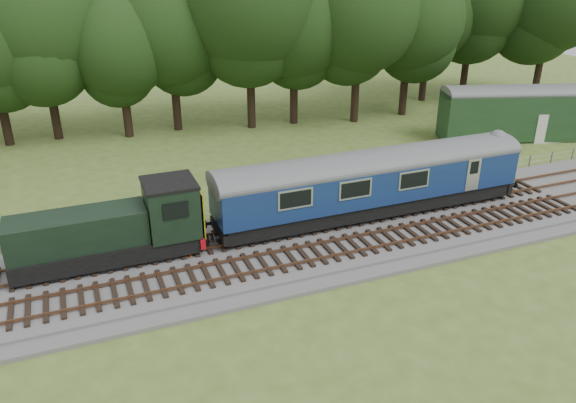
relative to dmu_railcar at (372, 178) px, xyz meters
name	(u,v)px	position (x,y,z in m)	size (l,w,h in m)	color
ground	(292,248)	(-5.40, -1.40, -2.61)	(120.00, 120.00, 0.00)	#4A5E22
ballast	(292,245)	(-5.40, -1.40, -2.43)	(70.00, 7.00, 0.35)	#4C4C4F
track_north	(282,229)	(-5.40, 0.00, -2.19)	(67.20, 2.40, 0.21)	black
track_south	(304,255)	(-5.40, -3.00, -2.19)	(67.20, 2.40, 0.21)	black
fence	(263,213)	(-5.40, 3.10, -2.61)	(64.00, 0.12, 1.00)	#6B6054
tree_line	(195,132)	(-5.40, 20.60, -2.61)	(70.00, 8.00, 18.00)	black
dmu_railcar	(372,178)	(0.00, 0.00, 0.00)	(18.05, 2.86, 3.88)	black
shunter_loco	(116,230)	(-13.93, 0.00, -0.63)	(8.91, 2.60, 3.38)	black
worker	(193,239)	(-10.45, -0.97, -1.30)	(0.70, 0.46, 1.91)	#E6460C
parked_coach	(545,109)	(20.69, 8.31, -0.20)	(16.88, 7.96, 4.29)	#18361B
shed	(486,104)	(20.53, 15.11, -1.35)	(3.94, 3.94, 2.48)	#18361B
caravan	(556,124)	(21.72, 7.86, -1.42)	(4.85, 2.37, 2.37)	beige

